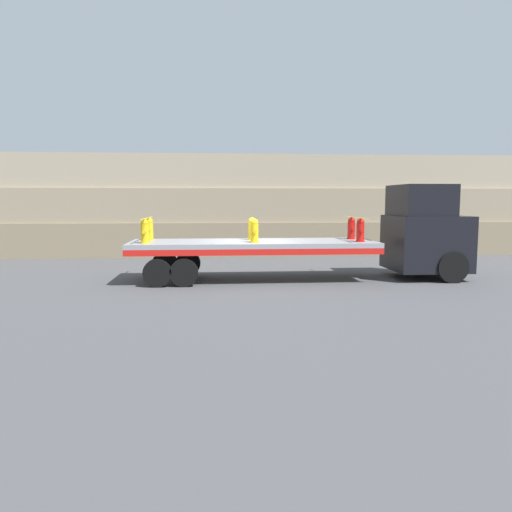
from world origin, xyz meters
The scene contains 12 objects.
ground_plane centered at (0.00, 0.00, 0.00)m, with size 120.00×120.00×0.00m, color #474749.
rock_cliff centered at (0.00, 8.56, 2.49)m, with size 60.00×3.30×4.99m.
truck_cab centered at (6.19, 0.00, 1.61)m, with size 2.51×2.61×3.29m.
flatbed_trailer centered at (-0.57, 0.00, 1.09)m, with size 8.40×2.68×1.35m.
fire_hydrant_yellow_near_0 centered at (-3.60, -0.57, 1.73)m, with size 0.33×0.52×0.79m.
fire_hydrant_yellow_far_0 centered at (-3.60, 0.57, 1.73)m, with size 0.33×0.52×0.79m.
fire_hydrant_yellow_near_1 centered at (0.00, -0.57, 1.73)m, with size 0.33×0.52×0.79m.
fire_hydrant_yellow_far_1 centered at (0.00, 0.57, 1.73)m, with size 0.33×0.52×0.79m.
fire_hydrant_red_near_2 centered at (3.60, -0.57, 1.73)m, with size 0.33×0.52×0.79m.
fire_hydrant_red_far_2 centered at (3.60, 0.57, 1.73)m, with size 0.33×0.52×0.79m.
cargo_strap_rear centered at (-3.60, 0.00, 2.15)m, with size 0.05×2.79×0.01m.
cargo_strap_middle centered at (3.60, 0.00, 2.15)m, with size 0.05×2.79×0.01m.
Camera 1 is at (-1.28, -17.09, 2.77)m, focal length 35.00 mm.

